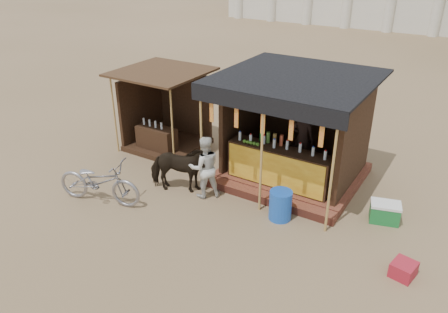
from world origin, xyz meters
The scene contains 9 objects.
ground centered at (0.00, 0.00, 0.00)m, with size 120.00×120.00×0.00m, color #846B4C.
main_stall centered at (1.01, 3.36, 1.02)m, with size 3.60×3.61×2.78m.
secondary_stall centered at (-3.17, 3.24, 0.85)m, with size 2.40×2.40×2.38m.
cow centered at (-1.09, 1.23, 0.63)m, with size 0.68×1.49×1.26m, color black.
motorbike centered at (-2.39, -0.14, 0.55)m, with size 0.73×2.10×1.11m, color gray.
bystander centered at (-0.43, 1.41, 0.78)m, with size 0.76×0.59×1.57m, color beige.
blue_barrel centered at (1.56, 1.48, 0.35)m, with size 0.51×0.51×0.69m, color blue.
red_crate centered at (4.32, 0.96, 0.15)m, with size 0.40×0.44×0.29m, color maroon.
cooler centered at (3.58, 2.60, 0.23)m, with size 0.74×0.60×0.46m.
Camera 1 is at (4.84, -6.19, 5.59)m, focal length 35.00 mm.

